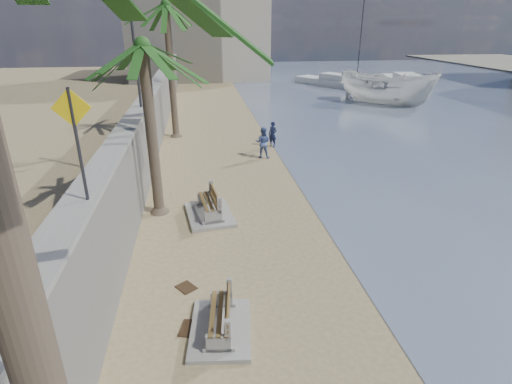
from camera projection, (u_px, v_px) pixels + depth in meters
ground_plane at (319, 352)px, 9.40m from camera, size 140.00×140.00×0.00m
seawall at (157, 112)px, 26.26m from camera, size 0.45×70.00×3.50m
wall_cap at (155, 84)px, 25.55m from camera, size 0.80×70.00×0.12m
end_building at (198, 24)px, 53.78m from camera, size 18.00×12.00×14.00m
bench_near at (220, 318)px, 9.91m from camera, size 1.71×2.33×0.91m
bench_far at (209, 206)px, 15.86m from camera, size 2.04×2.72×1.05m
palm_mid at (142, 48)px, 13.88m from camera, size 5.00×5.00×7.35m
palm_back at (166, 7)px, 24.09m from camera, size 5.00×5.00×9.11m
pedestrian_sign at (75, 130)px, 8.10m from camera, size 0.78×0.07×2.40m
streetlight at (133, 36)px, 17.07m from camera, size 0.28×0.28×5.12m
person_a at (273, 133)px, 24.67m from camera, size 0.78×0.77×1.81m
person_b at (263, 141)px, 22.63m from camera, size 1.14×1.00×1.98m
boat_cruiser at (387, 86)px, 37.49m from camera, size 5.05×5.05×4.14m
yacht_near at (403, 82)px, 49.71m from camera, size 5.14×11.45×1.50m
yacht_far at (328, 83)px, 49.33m from camera, size 7.05×9.28×1.50m
sailboat_west at (357, 80)px, 51.52m from camera, size 7.12×4.68×10.01m
debris_b at (191, 328)px, 10.12m from camera, size 0.64×0.74×0.03m
debris_d at (186, 287)px, 11.68m from camera, size 0.68×0.71×0.03m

